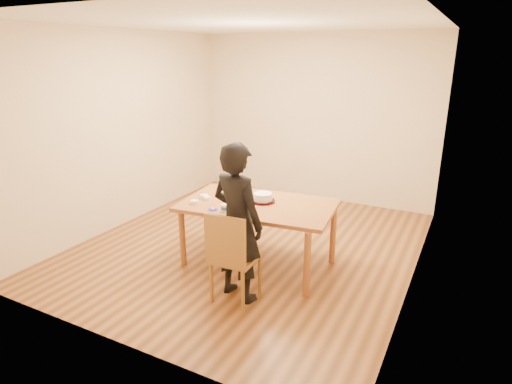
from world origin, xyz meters
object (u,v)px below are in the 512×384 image
at_px(dining_chair, 236,257).
at_px(dining_table, 258,205).
at_px(cake, 263,197).
at_px(cake_plate, 263,201).
at_px(person, 237,223).

bearing_deg(dining_chair, dining_table, 97.73).
bearing_deg(cake, dining_table, -109.56).
bearing_deg(dining_chair, cake_plate, 95.14).
relative_size(dining_chair, cake_plate, 1.49).
xyz_separation_m(dining_chair, cake, (-0.12, 0.85, 0.36)).
bearing_deg(cake, dining_chair, -81.63).
xyz_separation_m(cake_plate, person, (0.12, -0.80, 0.04)).
relative_size(cake_plate, cake, 1.28).
bearing_deg(cake_plate, dining_table, -109.56).
xyz_separation_m(cake_plate, cake, (0.00, 0.00, 0.05)).
relative_size(dining_table, person, 1.07).
bearing_deg(cake_plate, dining_chair, -81.63).
relative_size(dining_table, cake, 7.86).
distance_m(dining_table, cake, 0.11).
height_order(dining_table, cake, cake).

